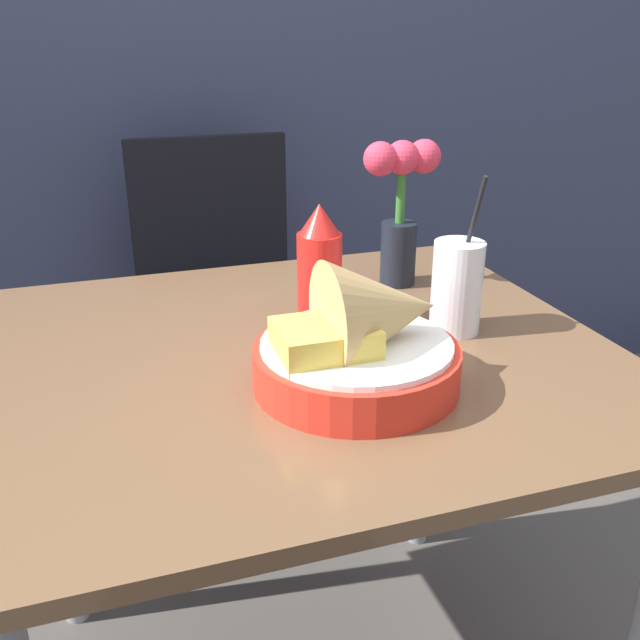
{
  "coord_description": "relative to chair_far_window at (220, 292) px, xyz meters",
  "views": [
    {
      "loc": [
        -0.27,
        -0.93,
        1.19
      ],
      "look_at": [
        0.02,
        -0.04,
        0.8
      ],
      "focal_mm": 40.0,
      "sensor_mm": 36.0,
      "label": 1
    }
  ],
  "objects": [
    {
      "name": "ketchup_bottle",
      "position": [
        0.04,
        -0.7,
        0.28
      ],
      "size": [
        0.07,
        0.07,
        0.2
      ],
      "color": "red",
      "rests_on": "dining_table"
    },
    {
      "name": "chair_far_window",
      "position": [
        0.0,
        0.0,
        0.0
      ],
      "size": [
        0.4,
        0.4,
        0.93
      ],
      "color": "black",
      "rests_on": "ground_plane"
    },
    {
      "name": "dining_table",
      "position": [
        -0.02,
        -0.78,
        0.07
      ],
      "size": [
        0.92,
        0.83,
        0.74
      ],
      "color": "brown",
      "rests_on": "ground_plane"
    },
    {
      "name": "food_basket",
      "position": [
        0.03,
        -0.91,
        0.25
      ],
      "size": [
        0.28,
        0.28,
        0.18
      ],
      "color": "red",
      "rests_on": "dining_table"
    },
    {
      "name": "drink_cup",
      "position": [
        0.23,
        -0.79,
        0.26
      ],
      "size": [
        0.08,
        0.08,
        0.25
      ],
      "color": "silver",
      "rests_on": "dining_table"
    },
    {
      "name": "flower_vase",
      "position": [
        0.24,
        -0.56,
        0.35
      ],
      "size": [
        0.14,
        0.07,
        0.26
      ],
      "color": "black",
      "rests_on": "dining_table"
    }
  ]
}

